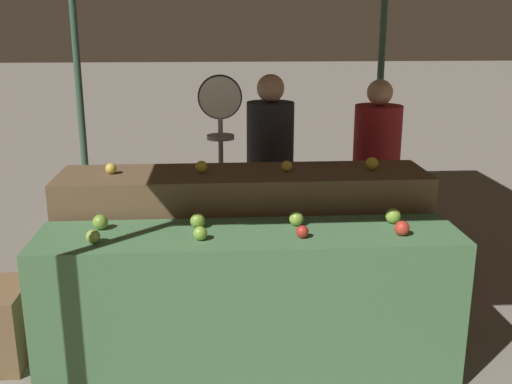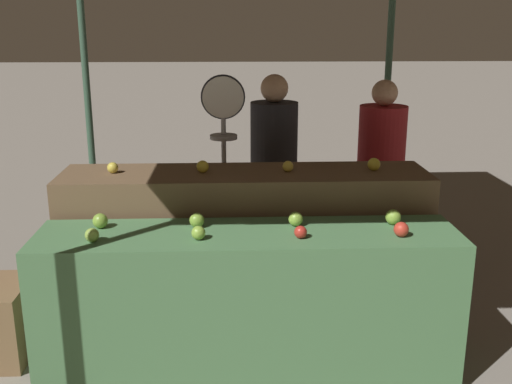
# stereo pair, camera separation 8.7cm
# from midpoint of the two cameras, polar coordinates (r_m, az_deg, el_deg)

# --- Properties ---
(ground_plane) EXTENTS (60.00, 60.00, 0.00)m
(ground_plane) POSITION_cam_midpoint_polar(r_m,az_deg,el_deg) (3.74, -0.00, -16.69)
(ground_plane) COLOR gray
(display_counter_front) EXTENTS (2.38, 0.55, 0.88)m
(display_counter_front) POSITION_cam_midpoint_polar(r_m,az_deg,el_deg) (3.52, -0.00, -10.64)
(display_counter_front) COLOR #4C7A4C
(display_counter_front) RESTS_ON ground_plane
(display_counter_back) EXTENTS (2.38, 0.55, 1.08)m
(display_counter_back) POSITION_cam_midpoint_polar(r_m,az_deg,el_deg) (4.03, -0.38, -5.56)
(display_counter_back) COLOR brown
(display_counter_back) RESTS_ON ground_plane
(apple_front_0) EXTENTS (0.08, 0.08, 0.08)m
(apple_front_0) POSITION_cam_midpoint_polar(r_m,az_deg,el_deg) (3.30, -14.63, -3.99)
(apple_front_0) COLOR #8EB247
(apple_front_0) RESTS_ON display_counter_front
(apple_front_1) EXTENTS (0.08, 0.08, 0.08)m
(apple_front_1) POSITION_cam_midpoint_polar(r_m,az_deg,el_deg) (3.24, -4.74, -3.90)
(apple_front_1) COLOR #84AD3D
(apple_front_1) RESTS_ON display_counter_front
(apple_front_2) EXTENTS (0.07, 0.07, 0.07)m
(apple_front_2) POSITION_cam_midpoint_polar(r_m,az_deg,el_deg) (3.26, 5.02, -3.83)
(apple_front_2) COLOR #B72D23
(apple_front_2) RESTS_ON display_counter_front
(apple_front_3) EXTENTS (0.08, 0.08, 0.08)m
(apple_front_3) POSITION_cam_midpoint_polar(r_m,az_deg,el_deg) (3.38, 14.38, -3.47)
(apple_front_3) COLOR red
(apple_front_3) RESTS_ON display_counter_front
(apple_front_4) EXTENTS (0.09, 0.09, 0.09)m
(apple_front_4) POSITION_cam_midpoint_polar(r_m,az_deg,el_deg) (3.51, -13.93, -2.68)
(apple_front_4) COLOR #7AA338
(apple_front_4) RESTS_ON display_counter_front
(apple_front_5) EXTENTS (0.09, 0.09, 0.09)m
(apple_front_5) POSITION_cam_midpoint_polar(r_m,az_deg,el_deg) (3.43, -4.94, -2.70)
(apple_front_5) COLOR #7AA338
(apple_front_5) RESTS_ON display_counter_front
(apple_front_6) EXTENTS (0.08, 0.08, 0.08)m
(apple_front_6) POSITION_cam_midpoint_polar(r_m,az_deg,el_deg) (3.45, 4.51, -2.58)
(apple_front_6) COLOR #84AD3D
(apple_front_6) RESTS_ON display_counter_front
(apple_front_7) EXTENTS (0.09, 0.09, 0.09)m
(apple_front_7) POSITION_cam_midpoint_polar(r_m,az_deg,el_deg) (3.57, 13.61, -2.33)
(apple_front_7) COLOR #84AD3D
(apple_front_7) RESTS_ON display_counter_front
(apple_back_0) EXTENTS (0.07, 0.07, 0.07)m
(apple_back_0) POSITION_cam_midpoint_polar(r_m,az_deg,el_deg) (3.92, -12.87, 2.27)
(apple_back_0) COLOR gold
(apple_back_0) RESTS_ON display_counter_back
(apple_back_1) EXTENTS (0.08, 0.08, 0.08)m
(apple_back_1) POSITION_cam_midpoint_polar(r_m,az_deg,el_deg) (3.85, -4.46, 2.43)
(apple_back_1) COLOR gold
(apple_back_1) RESTS_ON display_counter_back
(apple_back_2) EXTENTS (0.07, 0.07, 0.07)m
(apple_back_2) POSITION_cam_midpoint_polar(r_m,az_deg,el_deg) (3.87, 3.70, 2.46)
(apple_back_2) COLOR yellow
(apple_back_2) RESTS_ON display_counter_back
(apple_back_3) EXTENTS (0.08, 0.08, 0.08)m
(apple_back_3) POSITION_cam_midpoint_polar(r_m,az_deg,el_deg) (3.98, 11.78, 2.60)
(apple_back_3) COLOR gold
(apple_back_3) RESTS_ON display_counter_back
(produce_scale) EXTENTS (0.32, 0.20, 1.66)m
(produce_scale) POSITION_cam_midpoint_polar(r_m,az_deg,el_deg) (4.40, -2.54, 5.51)
(produce_scale) COLOR #99999E
(produce_scale) RESTS_ON ground_plane
(person_vendor_at_scale) EXTENTS (0.45, 0.45, 1.63)m
(person_vendor_at_scale) POSITION_cam_midpoint_polar(r_m,az_deg,el_deg) (4.76, 2.23, 2.77)
(person_vendor_at_scale) COLOR #2D2D38
(person_vendor_at_scale) RESTS_ON ground_plane
(person_customer_left) EXTENTS (0.40, 0.40, 1.58)m
(person_customer_left) POSITION_cam_midpoint_polar(r_m,az_deg,el_deg) (5.02, 12.27, 2.68)
(person_customer_left) COLOR #2D2D38
(person_customer_left) RESTS_ON ground_plane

